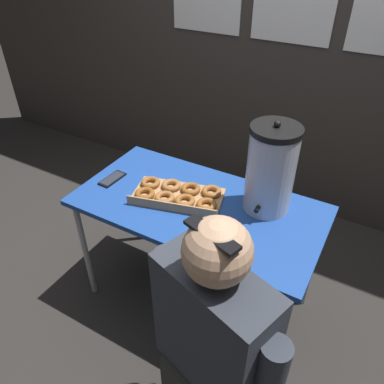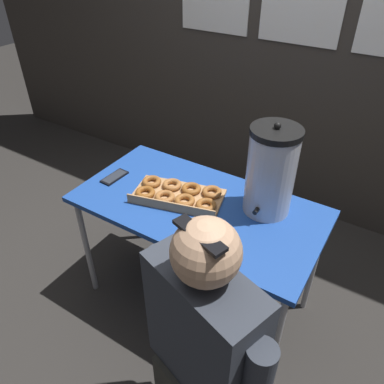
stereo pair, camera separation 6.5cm
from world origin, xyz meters
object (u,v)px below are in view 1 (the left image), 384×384
object	(u,v)px
coffee_urn	(271,170)
person_seated	(211,356)
cell_phone	(112,179)
donut_box	(178,195)

from	to	relation	value
coffee_urn	person_seated	bearing A→B (deg)	-83.02
cell_phone	person_seated	world-z (taller)	person_seated
donut_box	person_seated	size ratio (longest dim) A/B	0.41
coffee_urn	cell_phone	bearing A→B (deg)	-166.99
coffee_urn	donut_box	bearing A→B (deg)	-159.65
coffee_urn	person_seated	distance (m)	0.85
donut_box	coffee_urn	world-z (taller)	coffee_urn
donut_box	person_seated	distance (m)	0.81
donut_box	person_seated	xyz separation A→B (m)	(0.51, -0.60, -0.16)
coffee_urn	person_seated	size ratio (longest dim) A/B	0.38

